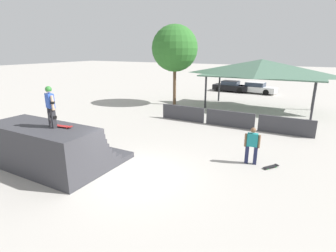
% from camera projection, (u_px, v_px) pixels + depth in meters
% --- Properties ---
extents(ground_plane, '(160.00, 160.00, 0.00)m').
position_uv_depth(ground_plane, '(135.00, 175.00, 10.72)').
color(ground_plane, '#ADA8A0').
extents(quarter_pipe_ramp, '(5.05, 3.88, 1.92)m').
position_uv_depth(quarter_pipe_ramp, '(51.00, 148.00, 11.29)').
color(quarter_pipe_ramp, '#38383D').
rests_on(quarter_pipe_ramp, ground).
extents(skater_on_deck, '(0.71, 0.37, 1.65)m').
position_uv_depth(skater_on_deck, '(50.00, 104.00, 10.30)').
color(skater_on_deck, '#2D2D33').
rests_on(skater_on_deck, quarter_pipe_ramp).
extents(skateboard_on_deck, '(0.84, 0.30, 0.09)m').
position_uv_depth(skateboard_on_deck, '(64.00, 126.00, 10.48)').
color(skateboard_on_deck, red).
rests_on(skateboard_on_deck, quarter_pipe_ramp).
extents(bystander_walking, '(0.68, 0.29, 1.68)m').
position_uv_depth(bystander_walking, '(252.00, 144.00, 11.53)').
color(bystander_walking, '#1E2347').
rests_on(bystander_walking, ground).
extents(skateboard_on_ground, '(0.62, 0.74, 0.09)m').
position_uv_depth(skateboard_on_ground, '(271.00, 167.00, 11.35)').
color(skateboard_on_ground, green).
rests_on(skateboard_on_ground, ground).
extents(barrier_fence, '(10.05, 0.12, 1.05)m').
position_uv_depth(barrier_fence, '(230.00, 119.00, 17.24)').
color(barrier_fence, '#3D3D42').
rests_on(barrier_fence, ground).
extents(pavilion_shelter, '(9.60, 4.37, 4.16)m').
position_uv_depth(pavilion_shelter, '(261.00, 68.00, 21.53)').
color(pavilion_shelter, '#2D2D33').
rests_on(pavilion_shelter, ground).
extents(tree_beside_pavilion, '(4.04, 4.04, 7.03)m').
position_uv_depth(tree_beside_pavilion, '(175.00, 48.00, 22.93)').
color(tree_beside_pavilion, brown).
rests_on(tree_beside_pavilion, ground).
extents(parked_car_black, '(4.28, 1.88, 1.27)m').
position_uv_depth(parked_car_black, '(231.00, 86.00, 31.61)').
color(parked_car_black, black).
rests_on(parked_car_black, ground).
extents(parked_car_white, '(4.57, 2.14, 1.27)m').
position_uv_depth(parked_car_white, '(256.00, 88.00, 30.36)').
color(parked_car_white, silver).
rests_on(parked_car_white, ground).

